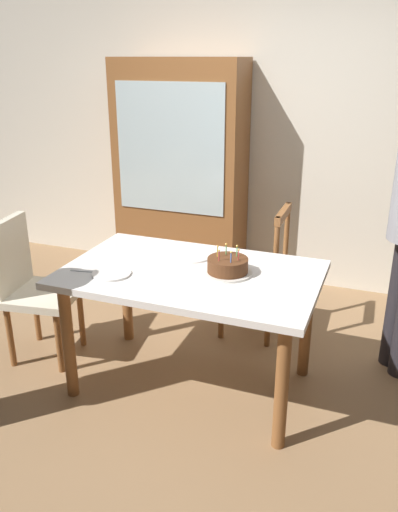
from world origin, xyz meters
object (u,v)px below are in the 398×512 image
plate_near_celebrant (111,274)px  chair_spindle_back (256,274)px  chair_upholstered (29,282)px  china_cabinet (181,174)px  dining_table (191,287)px  plate_far_side (192,256)px  birthday_cake (228,266)px

plate_near_celebrant → chair_spindle_back: size_ratio=0.23×
plate_near_celebrant → chair_upholstered: (-0.72, 0.16, -0.23)m
chair_upholstered → china_cabinet: 1.71m
dining_table → chair_upholstered: 1.12m
dining_table → plate_far_side: 0.24m
dining_table → birthday_cake: size_ratio=5.20×
dining_table → plate_far_side: (-0.07, 0.20, 0.11)m
dining_table → chair_spindle_back: chair_spindle_back is taller
chair_spindle_back → chair_upholstered: same height
plate_near_celebrant → chair_upholstered: bearing=167.7°
plate_near_celebrant → chair_upholstered: chair_upholstered is taller
china_cabinet → plate_far_side: bearing=-64.7°
plate_near_celebrant → plate_far_side: (0.33, 0.41, 0.00)m
chair_upholstered → china_cabinet: china_cabinet is taller
china_cabinet → plate_near_celebrant: bearing=-79.9°
plate_near_celebrant → chair_spindle_back: 1.18m
plate_near_celebrant → chair_upholstered: size_ratio=0.23×
chair_spindle_back → china_cabinet: bearing=139.0°
chair_upholstered → birthday_cake: bearing=3.9°
plate_near_celebrant → plate_far_side: same height
plate_far_side → china_cabinet: 1.51m
plate_near_celebrant → birthday_cake: bearing=22.0°
birthday_cake → plate_far_side: size_ratio=1.27×
birthday_cake → chair_upholstered: bearing=-176.1°
birthday_cake → chair_spindle_back: (-0.02, 0.73, -0.34)m
birthday_cake → plate_near_celebrant: size_ratio=1.27×
birthday_cake → china_cabinet: (-0.92, 1.52, 0.15)m
plate_far_side → plate_near_celebrant: bearing=-128.7°
chair_spindle_back → birthday_cake: bearing=-88.5°
birthday_cake → plate_far_side: 0.33m
china_cabinet → dining_table: bearing=-65.4°
plate_far_side → chair_upholstered: chair_upholstered is taller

